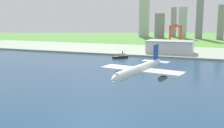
% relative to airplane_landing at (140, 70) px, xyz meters
% --- Properties ---
extents(ground_plane, '(2400.00, 2400.00, 0.00)m').
position_rel_airplane_landing_xyz_m(ground_plane, '(-24.82, 171.42, -39.24)').
color(ground_plane, '#55933B').
extents(water_bay, '(840.00, 360.00, 0.15)m').
position_rel_airplane_landing_xyz_m(water_bay, '(-24.82, 111.42, -39.16)').
color(water_bay, navy).
rests_on(water_bay, ground).
extents(industrial_pier, '(840.00, 140.00, 2.50)m').
position_rel_airplane_landing_xyz_m(industrial_pier, '(-24.82, 361.42, -37.99)').
color(industrial_pier, '#97A793').
rests_on(industrial_pier, ground).
extents(airplane_landing, '(31.70, 37.91, 11.03)m').
position_rel_airplane_landing_xyz_m(airplane_landing, '(0.00, 0.00, 0.00)').
color(airplane_landing, silver).
extents(tugboat_small, '(19.47, 20.88, 9.25)m').
position_rel_airplane_landing_xyz_m(tugboat_small, '(-97.92, 269.19, -36.56)').
color(tugboat_small, black).
rests_on(tugboat_small, water_bay).
extents(port_crane_red, '(21.38, 37.61, 42.92)m').
position_rel_airplane_landing_xyz_m(port_crane_red, '(-41.78, 409.61, -6.70)').
color(port_crane_red, red).
rests_on(port_crane_red, industrial_pier).
extents(warehouse_main, '(70.83, 38.75, 18.80)m').
position_rel_airplane_landing_xyz_m(warehouse_main, '(-39.33, 334.75, -27.32)').
color(warehouse_main, silver).
rests_on(warehouse_main, industrial_pier).
extents(distant_skyline, '(228.02, 71.03, 127.04)m').
position_rel_airplane_landing_xyz_m(distant_skyline, '(-93.25, 682.30, 12.90)').
color(distant_skyline, '#B2B8B2').
rests_on(distant_skyline, ground).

